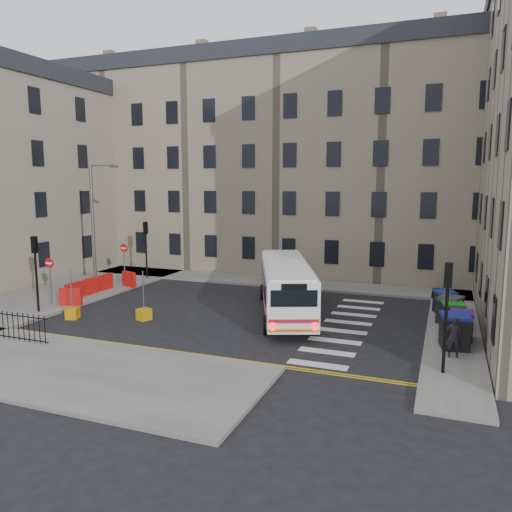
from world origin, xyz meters
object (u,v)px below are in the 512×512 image
Objects in this scene: streetlamp at (93,225)px; wheelie_bin_e at (445,302)px; pedestrian at (454,337)px; bollard_chevron at (144,314)px; wheelie_bin_a at (455,331)px; bus at (286,285)px; wheelie_bin_d at (450,309)px; wheelie_bin_c at (453,315)px; bollard_yellow at (73,313)px; wheelie_bin_b at (461,325)px.

streetlamp is 5.81× the size of wheelie_bin_e.
bollard_chevron is (-14.93, 0.64, -0.68)m from pedestrian.
wheelie_bin_a reaches higher than wheelie_bin_e.
wheelie_bin_a is 1.26m from pedestrian.
wheelie_bin_e is (8.04, 2.68, -0.84)m from bus.
bus is at bearing -153.96° from wheelie_bin_d.
wheelie_bin_c is at bearing -104.76° from wheelie_bin_e.
bus is at bearing -5.22° from streetlamp.
bollard_yellow is 1.00× the size of bollard_chevron.
streetlamp reaches higher than wheelie_bin_a.
wheelie_bin_a is 5.80m from wheelie_bin_e.
wheelie_bin_c is at bearing 102.76° from wheelie_bin_b.
wheelie_bin_d reaches higher than wheelie_bin_e.
wheelie_bin_e is at bearing 23.73° from bollard_chevron.
bollard_yellow is at bearing -169.40° from wheelie_bin_b.
bus reaches higher than pedestrian.
wheelie_bin_e is at bearing -3.15° from bus.
wheelie_bin_e is 0.84× the size of pedestrian.
pedestrian is at bearing 1.50° from bollard_yellow.
wheelie_bin_d is 1.78m from wheelie_bin_e.
wheelie_bin_b is 2.12× the size of bollard_yellow.
bollard_yellow is (-18.58, -4.77, -0.48)m from wheelie_bin_c.
streetlamp is 9.49m from bollard_chevron.
wheelie_bin_c is 2.15× the size of bollard_chevron.
wheelie_bin_e is (21.57, 1.45, -3.57)m from streetlamp.
pedestrian is 14.96m from bollard_chevron.
wheelie_bin_d is 0.89× the size of pedestrian.
wheelie_bin_c reaches higher than wheelie_bin_e.
pedestrian is (-0.00, -4.29, 0.20)m from wheelie_bin_c.
bus is 7.00× the size of wheelie_bin_a.
wheelie_bin_b reaches higher than bollard_yellow.
wheelie_bin_d is 15.52m from bollard_chevron.
pedestrian is (21.94, -5.59, -3.35)m from streetlamp.
wheelie_bin_b is at bearing -88.48° from wheelie_bin_c.
pedestrian reaches higher than bollard_yellow.
bus reaches higher than bollard_chevron.
bus is 7.02× the size of wheelie_bin_d.
wheelie_bin_e is 19.70m from bollard_yellow.
wheelie_bin_d is 19.34m from bollard_yellow.
wheelie_bin_e is at bearing 117.59° from wheelie_bin_d.
bus is 8.97m from wheelie_bin_b.
wheelie_bin_d reaches higher than wheelie_bin_b.
wheelie_bin_a is 18.72m from bollard_yellow.
bus is 11.33m from bollard_yellow.
wheelie_bin_a is 1.00× the size of wheelie_bin_d.
streetlamp is 4.88× the size of pedestrian.
bollard_yellow is (-18.92, -3.08, -0.49)m from wheelie_bin_b.
bus is 8.15× the size of wheelie_bin_b.
wheelie_bin_b is at bearing -103.35° from wheelie_bin_e.
wheelie_bin_a reaches higher than wheelie_bin_b.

